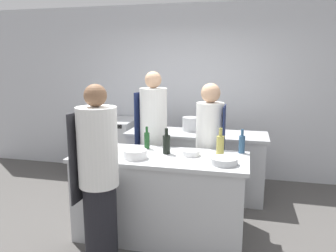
{
  "coord_description": "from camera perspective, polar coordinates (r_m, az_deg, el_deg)",
  "views": [
    {
      "loc": [
        0.87,
        -3.21,
        1.89
      ],
      "look_at": [
        0.0,
        0.35,
        1.17
      ],
      "focal_mm": 35.0,
      "sensor_mm": 36.0,
      "label": 1
    }
  ],
  "objects": [
    {
      "name": "oven_range",
      "position": [
        5.58,
        -10.23,
        -3.67
      ],
      "size": [
        0.91,
        0.74,
        0.96
      ],
      "color": "#B7BABC",
      "rests_on": "ground_plane"
    },
    {
      "name": "bottle_vinegar",
      "position": [
        3.72,
        -3.69,
        -2.42
      ],
      "size": [
        0.06,
        0.06,
        0.25
      ],
      "color": "#19471E",
      "rests_on": "prep_counter"
    },
    {
      "name": "wall_back",
      "position": [
        5.43,
        4.47,
        5.96
      ],
      "size": [
        8.0,
        0.06,
        2.8
      ],
      "color": "silver",
      "rests_on": "ground_plane"
    },
    {
      "name": "prep_counter",
      "position": [
        3.62,
        -1.34,
        -12.1
      ],
      "size": [
        1.84,
        0.76,
        0.92
      ],
      "color": "#B7BABC",
      "rests_on": "ground_plane"
    },
    {
      "name": "chef_at_stove",
      "position": [
        3.98,
        7.24,
        -4.3
      ],
      "size": [
        0.34,
        0.33,
        1.65
      ],
      "rotation": [
        0.0,
        0.0,
        -1.57
      ],
      "color": "black",
      "rests_on": "ground_plane"
    },
    {
      "name": "ground_plane",
      "position": [
        3.83,
        -1.31,
        -18.44
      ],
      "size": [
        16.0,
        16.0,
        0.0
      ],
      "primitive_type": "plane",
      "color": "#4C4947"
    },
    {
      "name": "pass_counter",
      "position": [
        4.71,
        4.88,
        -6.55
      ],
      "size": [
        1.95,
        0.65,
        0.92
      ],
      "color": "#B7BABC",
      "rests_on": "ground_plane"
    },
    {
      "name": "bowl_prep_small",
      "position": [
        3.21,
        9.75,
        -6.03
      ],
      "size": [
        0.26,
        0.26,
        0.06
      ],
      "color": "#B7BABC",
      "rests_on": "prep_counter"
    },
    {
      "name": "chef_at_prep_near",
      "position": [
        3.07,
        -12.0,
        -8.82
      ],
      "size": [
        0.38,
        0.36,
        1.7
      ],
      "rotation": [
        0.0,
        0.0,
        1.52
      ],
      "color": "black",
      "rests_on": "ground_plane"
    },
    {
      "name": "stockpot",
      "position": [
        4.68,
        3.96,
        0.35
      ],
      "size": [
        0.23,
        0.23,
        0.2
      ],
      "color": "#B7BABC",
      "rests_on": "pass_counter"
    },
    {
      "name": "bottle_olive_oil",
      "position": [
        3.62,
        12.74,
        -3.01
      ],
      "size": [
        0.07,
        0.07,
        0.26
      ],
      "color": "#2D5175",
      "rests_on": "prep_counter"
    },
    {
      "name": "bowl_ceramic_blue",
      "position": [
        3.47,
        4.02,
        -4.67
      ],
      "size": [
        0.19,
        0.19,
        0.06
      ],
      "color": "white",
      "rests_on": "prep_counter"
    },
    {
      "name": "cup",
      "position": [
        3.51,
        -11.04,
        -4.33
      ],
      "size": [
        0.1,
        0.1,
        0.1
      ],
      "color": "#33477F",
      "rests_on": "prep_counter"
    },
    {
      "name": "chef_at_pass_far",
      "position": [
        4.16,
        -2.55,
        -2.69
      ],
      "size": [
        0.39,
        0.37,
        1.77
      ],
      "rotation": [
        0.0,
        0.0,
        1.32
      ],
      "color": "black",
      "rests_on": "ground_plane"
    },
    {
      "name": "bottle_sauce",
      "position": [
        3.37,
        -10.99,
        -4.16
      ],
      "size": [
        0.09,
        0.09,
        0.24
      ],
      "color": "silver",
      "rests_on": "prep_counter"
    },
    {
      "name": "bottle_cooking_oil",
      "position": [
        3.42,
        9.08,
        -3.41
      ],
      "size": [
        0.08,
        0.08,
        0.31
      ],
      "color": "#B2A84C",
      "rests_on": "prep_counter"
    },
    {
      "name": "bottle_wine",
      "position": [
        3.51,
        -0.26,
        -3.09
      ],
      "size": [
        0.08,
        0.08,
        0.28
      ],
      "color": "black",
      "rests_on": "prep_counter"
    },
    {
      "name": "bowl_mixing_large",
      "position": [
        3.37,
        -5.73,
        -4.88
      ],
      "size": [
        0.24,
        0.24,
        0.09
      ],
      "color": "white",
      "rests_on": "prep_counter"
    }
  ]
}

